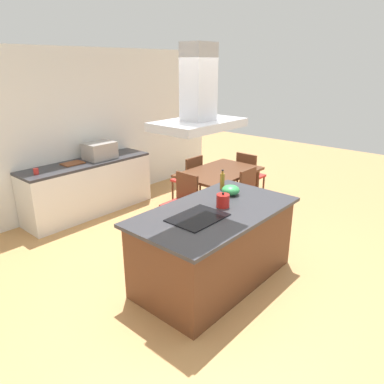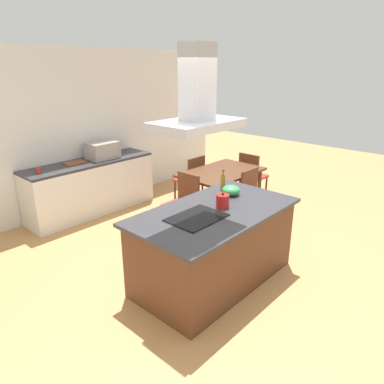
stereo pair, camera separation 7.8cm
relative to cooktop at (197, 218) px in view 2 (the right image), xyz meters
name	(u,v)px [view 2 (the right image)]	position (x,y,z in m)	size (l,w,h in m)	color
ground	(134,240)	(0.30, 1.50, -0.91)	(16.00, 16.00, 0.00)	tan
wall_back	(62,133)	(0.30, 3.25, 0.44)	(7.20, 0.10, 2.70)	white
kitchen_island	(214,245)	(0.30, 0.00, -0.45)	(1.97, 1.09, 0.90)	#59331E
cooktop	(197,218)	(0.00, 0.00, 0.00)	(0.60, 0.44, 0.01)	black
tea_kettle	(223,201)	(0.43, -0.01, 0.07)	(0.20, 0.15, 0.18)	#B21E19
olive_oil_bottle	(223,181)	(0.93, 0.37, 0.10)	(0.06, 0.06, 0.26)	olive
mixing_bowl	(231,190)	(0.82, 0.16, 0.06)	(0.22, 0.22, 0.12)	#33934C
back_counter	(92,187)	(0.52, 2.88, -0.46)	(2.23, 0.62, 0.90)	silver
countertop_microwave	(102,150)	(0.80, 2.88, 0.13)	(0.50, 0.38, 0.28)	#9E9993
coffee_mug_red	(39,170)	(-0.37, 2.82, 0.04)	(0.08, 0.08, 0.09)	red
cutting_board	(75,163)	(0.30, 2.93, 0.00)	(0.34, 0.24, 0.02)	brown
dining_table	(221,176)	(1.96, 1.19, -0.24)	(1.40, 0.90, 0.75)	#59331E
chair_at_left_end	(184,199)	(1.05, 1.19, -0.40)	(0.42, 0.42, 0.89)	red
chair_facing_back_wall	(192,177)	(1.96, 1.86, -0.40)	(0.42, 0.42, 0.89)	red
chair_at_right_end	(251,173)	(2.88, 1.19, -0.40)	(0.42, 0.42, 0.89)	red
chair_facing_island	(254,194)	(1.96, 0.53, -0.40)	(0.42, 0.42, 0.89)	red
range_hood	(197,102)	(0.00, 0.00, 1.20)	(0.90, 0.55, 0.78)	#ADADB2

